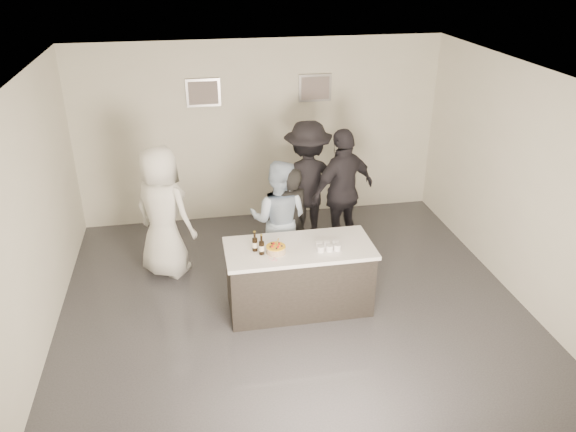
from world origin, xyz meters
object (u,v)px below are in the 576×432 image
object	(u,v)px
person_main_black	(289,223)
cake	(276,250)
person_guest_left	(163,212)
bar_counter	(299,277)
beer_bottle_a	(255,241)
person_guest_right	(343,192)
person_guest_back	(307,183)
person_main_blue	(279,219)
beer_bottle_b	(262,245)

from	to	relation	value
person_main_black	cake	bearing A→B (deg)	52.55
person_guest_left	bar_counter	bearing A→B (deg)	-177.40
bar_counter	beer_bottle_a	distance (m)	0.80
person_main_black	person_guest_right	world-z (taller)	person_guest_right
person_guest_right	person_guest_back	bearing A→B (deg)	-66.99
person_main_black	person_main_blue	xyz separation A→B (m)	(-0.14, 0.04, 0.05)
person_main_black	person_guest_left	distance (m)	1.76
beer_bottle_a	person_main_blue	distance (m)	0.99
person_guest_back	beer_bottle_b	bearing A→B (deg)	65.38
person_guest_back	person_main_black	bearing A→B (deg)	66.96
bar_counter	beer_bottle_a	size ratio (longest dim) A/B	7.15
bar_counter	beer_bottle_b	world-z (taller)	beer_bottle_b
beer_bottle_b	person_main_black	distance (m)	1.09
bar_counter	person_guest_left	size ratio (longest dim) A/B	0.98
person_main_blue	person_guest_left	size ratio (longest dim) A/B	0.91
person_main_black	beer_bottle_a	bearing A→B (deg)	37.58
person_guest_left	person_guest_back	size ratio (longest dim) A/B	0.97
bar_counter	cake	xyz separation A→B (m)	(-0.31, -0.09, 0.49)
person_guest_left	person_guest_back	xyz separation A→B (m)	(2.18, 0.61, 0.03)
person_guest_right	person_main_blue	bearing A→B (deg)	1.11
cake	person_guest_left	world-z (taller)	person_guest_left
cake	person_guest_right	size ratio (longest dim) A/B	0.12
person_guest_right	person_guest_back	world-z (taller)	person_guest_back
person_main_black	person_guest_right	xyz separation A→B (m)	(0.92, 0.58, 0.15)
person_main_black	person_guest_right	size ratio (longest dim) A/B	0.84
beer_bottle_a	person_guest_back	xyz separation A→B (m)	(1.05, 1.81, -0.05)
beer_bottle_a	person_guest_right	bearing A→B (deg)	43.12
bar_counter	person_guest_right	world-z (taller)	person_guest_right
bar_counter	person_main_black	size ratio (longest dim) A/B	1.14
beer_bottle_a	beer_bottle_b	size ratio (longest dim) A/B	1.00
beer_bottle_a	beer_bottle_b	world-z (taller)	same
cake	beer_bottle_a	xyz separation A→B (m)	(-0.25, 0.09, 0.09)
cake	person_guest_back	xyz separation A→B (m)	(0.81, 1.91, 0.04)
beer_bottle_a	bar_counter	bearing A→B (deg)	-0.01
beer_bottle_b	beer_bottle_a	bearing A→B (deg)	124.79
beer_bottle_a	person_guest_right	distance (m)	2.07
beer_bottle_b	person_guest_back	xyz separation A→B (m)	(0.98, 1.91, -0.05)
beer_bottle_a	person_guest_back	size ratio (longest dim) A/B	0.13
beer_bottle_a	person_guest_left	size ratio (longest dim) A/B	0.14
person_main_blue	person_main_black	bearing A→B (deg)	-173.43
beer_bottle_b	person_main_blue	bearing A→B (deg)	68.94
beer_bottle_b	person_guest_right	world-z (taller)	person_guest_right
person_main_black	person_guest_back	bearing A→B (deg)	-133.10
cake	person_guest_right	bearing A→B (deg)	50.05
person_main_blue	person_guest_back	xyz separation A→B (m)	(0.61, 0.94, 0.12)
beer_bottle_a	person_main_black	world-z (taller)	person_main_black
cake	person_guest_back	world-z (taller)	person_guest_back
bar_counter	person_main_black	bearing A→B (deg)	88.13
beer_bottle_a	person_guest_back	bearing A→B (deg)	59.87
beer_bottle_a	person_main_blue	bearing A→B (deg)	63.03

